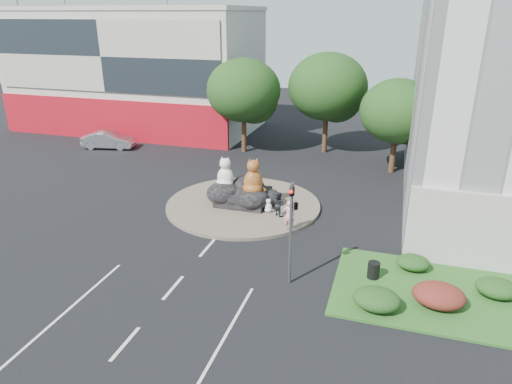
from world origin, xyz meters
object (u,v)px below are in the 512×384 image
Objects in this scene: kitten_white at (268,205)px; litter_bin at (374,270)px; kitten_calico at (221,198)px; pedestrian_dark at (279,204)px; pedestrian_pink at (289,215)px; cat_tabby at (253,176)px; parked_car at (108,140)px; cat_white at (225,173)px.

kitten_white reaches higher than litter_bin.
litter_bin is at bearing -23.08° from kitten_calico.
kitten_white is at bearing 10.48° from pedestrian_dark.
pedestrian_pink is at bearing 155.10° from pedestrian_dark.
pedestrian_pink reaches higher than pedestrian_dark.
pedestrian_pink reaches higher than litter_bin.
cat_tabby reaches higher than kitten_calico.
cat_tabby is 2.47m from pedestrian_dark.
cat_tabby is 2.52× the size of kitten_calico.
parked_car reaches higher than kitten_white.
cat_white is 2.37× the size of kitten_white.
kitten_calico is 1.03× the size of kitten_white.
cat_white is 2.66× the size of litter_bin.
parked_car is at bearing 117.76° from cat_tabby.
cat_white is 0.91× the size of cat_tabby.
litter_bin is at bearing -78.83° from kitten_white.
parked_car is (-17.16, 9.53, -1.48)m from cat_tabby.
cat_white is at bearing 146.25° from litter_bin.
parked_car is (-20.12, 12.15, -0.32)m from pedestrian_pink.
cat_white is 12.07m from litter_bin.
cat_tabby is 0.49× the size of parked_car.
cat_white reaches higher than kitten_calico.
parked_car is at bearing 147.83° from litter_bin.
kitten_white is at bearing -131.04° from parked_car.
kitten_white is at bearing -12.68° from cat_white.
cat_tabby reaches higher than litter_bin.
cat_tabby is at bearing -131.33° from parked_car.
cat_white is at bearing 125.39° from kitten_white.
pedestrian_pink is at bearing -16.67° from kitten_calico.
cat_white is 17.74m from parked_car.
kitten_calico is 0.19× the size of parked_car.
pedestrian_pink reaches higher than parked_car.
cat_white reaches higher than parked_car.
litter_bin is (6.77, -5.73, -0.13)m from kitten_white.
litter_bin is (4.97, -3.63, -0.58)m from pedestrian_pink.
pedestrian_dark is at bearing -14.29° from cat_white.
kitten_calico is 0.51× the size of pedestrian_pink.
litter_bin is at bearing -30.41° from cat_white.
kitten_white is 0.59× the size of pedestrian_dark.
parked_car is 29.64m from litter_bin.
cat_white is at bearing 91.34° from kitten_calico.
litter_bin is (6.01, -5.39, -0.44)m from pedestrian_dark.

